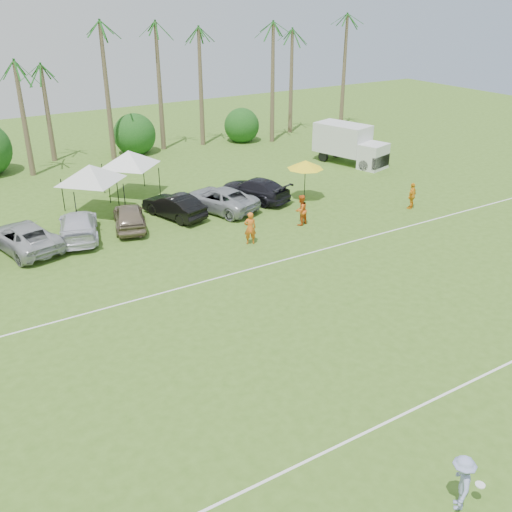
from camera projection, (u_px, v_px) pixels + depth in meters
ground at (417, 471)px, 16.69m from camera, size 120.00×120.00×0.00m
field_lines at (269, 341)px, 22.87m from camera, size 80.00×12.10×0.01m
palm_tree_5 at (53, 56)px, 42.52m from camera, size 2.40×2.40×9.90m
palm_tree_6 at (104, 42)px, 44.05m from camera, size 2.40×2.40×10.90m
palm_tree_7 at (152, 28)px, 45.59m from camera, size 2.40×2.40×11.90m
palm_tree_8 at (209, 59)px, 49.05m from camera, size 2.40×2.40×8.90m
palm_tree_9 at (258, 45)px, 51.05m from camera, size 2.40×2.40×9.90m
palm_tree_10 at (304, 33)px, 53.06m from camera, size 2.40×2.40×10.90m
palm_tree_11 at (338, 22)px, 54.60m from camera, size 2.40×2.40×11.90m
bush_tree_2 at (133, 132)px, 48.90m from camera, size 4.00×4.00×4.00m
bush_tree_3 at (234, 119)px, 53.64m from camera, size 4.00×4.00×4.00m
sideline_player_a at (250, 228)px, 31.34m from camera, size 0.79×0.66×1.85m
sideline_player_b at (301, 210)px, 33.90m from camera, size 1.07×0.93×1.86m
sideline_player_c at (412, 196)px, 36.48m from camera, size 1.09×0.75×1.71m
box_truck at (350, 143)px, 45.81m from camera, size 3.83×6.38×3.09m
canopy_tent_left at (89, 165)px, 34.61m from camera, size 4.60×4.60×3.73m
canopy_tent_right at (128, 151)px, 37.90m from camera, size 4.51×4.51×3.65m
market_umbrella at (305, 165)px, 37.40m from camera, size 2.42×2.42×2.70m
frisbee_player at (461, 483)px, 15.20m from camera, size 1.29×1.22×1.71m
parked_car_2 at (24, 237)px, 30.66m from camera, size 3.63×5.78×1.49m
parked_car_3 at (78, 225)px, 32.17m from camera, size 3.37×5.50×1.49m
parked_car_4 at (129, 216)px, 33.51m from camera, size 2.90×4.68×1.49m
parked_car_5 at (174, 206)px, 35.11m from camera, size 2.81×4.78×1.49m
parked_car_6 at (219, 199)px, 36.27m from camera, size 4.16×5.88×1.49m
parked_car_7 at (255, 189)px, 38.05m from camera, size 3.63×5.53×1.49m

